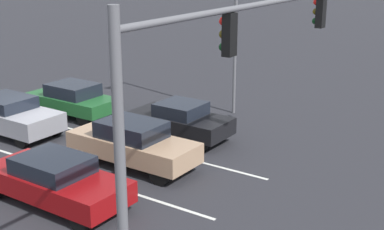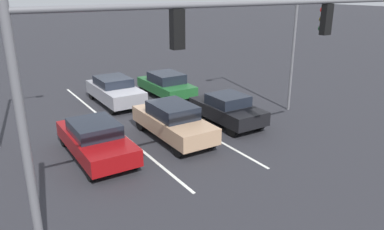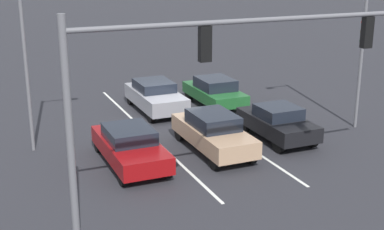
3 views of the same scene
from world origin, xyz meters
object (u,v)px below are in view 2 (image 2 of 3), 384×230
car_gray_midlane_second (115,90)px  traffic_signal_gantry (186,54)px  car_black_leftlane_front (227,109)px  car_tan_midlane_front (173,121)px  street_lamp_left_shoulder (294,17)px  car_maroon_rightlane_front (95,139)px  car_darkgreen_leftlane_second (166,84)px

car_gray_midlane_second → traffic_signal_gantry: traffic_signal_gantry is taller
car_black_leftlane_front → car_tan_midlane_front: bearing=4.2°
car_black_leftlane_front → street_lamp_left_shoulder: street_lamp_left_shoulder is taller
car_tan_midlane_front → car_maroon_rightlane_front: car_tan_midlane_front is taller
car_black_leftlane_front → car_gray_midlane_second: car_gray_midlane_second is taller
car_black_leftlane_front → traffic_signal_gantry: 8.96m
car_tan_midlane_front → car_darkgreen_leftlane_second: car_tan_midlane_front is taller
car_tan_midlane_front → street_lamp_left_shoulder: street_lamp_left_shoulder is taller
car_tan_midlane_front → street_lamp_left_shoulder: size_ratio=0.54×
car_tan_midlane_front → car_maroon_rightlane_front: 3.44m
car_tan_midlane_front → car_maroon_rightlane_front: bearing=-0.3°
car_tan_midlane_front → traffic_signal_gantry: size_ratio=0.37×
traffic_signal_gantry → street_lamp_left_shoulder: bearing=-150.1°
car_gray_midlane_second → car_darkgreen_leftlane_second: bearing=174.6°
car_darkgreen_leftlane_second → traffic_signal_gantry: size_ratio=0.34×
car_black_leftlane_front → traffic_signal_gantry: size_ratio=0.32×
car_black_leftlane_front → car_darkgreen_leftlane_second: size_ratio=0.95×
car_gray_midlane_second → street_lamp_left_shoulder: street_lamp_left_shoulder is taller
car_black_leftlane_front → car_maroon_rightlane_front: bearing=1.8°
car_darkgreen_leftlane_second → car_gray_midlane_second: 3.15m
car_gray_midlane_second → street_lamp_left_shoulder: (-7.38, 6.04, 4.08)m
car_black_leftlane_front → car_darkgreen_leftlane_second: 5.75m
car_black_leftlane_front → street_lamp_left_shoulder: (-4.04, -0.01, 4.11)m
car_black_leftlane_front → car_tan_midlane_front: size_ratio=0.86×
car_darkgreen_leftlane_second → traffic_signal_gantry: bearing=64.0°
car_maroon_rightlane_front → car_darkgreen_leftlane_second: bearing=-136.9°
car_maroon_rightlane_front → car_gray_midlane_second: 7.04m
car_gray_midlane_second → traffic_signal_gantry: bearing=78.4°
car_black_leftlane_front → car_maroon_rightlane_front: (6.57, 0.21, -0.03)m
car_maroon_rightlane_front → car_darkgreen_leftlane_second: car_darkgreen_leftlane_second is taller
car_tan_midlane_front → traffic_signal_gantry: (2.61, 5.38, 3.90)m
car_tan_midlane_front → car_maroon_rightlane_front: size_ratio=1.01×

